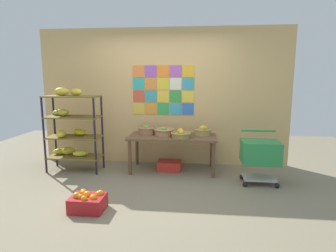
{
  "coord_description": "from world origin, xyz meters",
  "views": [
    {
      "loc": [
        0.69,
        -3.86,
        1.69
      ],
      "look_at": [
        0.21,
        0.55,
        0.92
      ],
      "focal_mm": 30.16,
      "sensor_mm": 36.0,
      "label": 1
    }
  ],
  "objects_px": {
    "display_table": "(172,140)",
    "shopping_cart": "(260,154)",
    "fruit_basket_back_left": "(147,130)",
    "banana_shelf_unit": "(71,127)",
    "produce_crate_under_table": "(169,166)",
    "fruit_basket_back_right": "(164,131)",
    "fruit_basket_right": "(203,131)",
    "fruit_basket_centre": "(181,134)",
    "orange_crate_foreground": "(88,202)"
  },
  "relations": [
    {
      "from": "banana_shelf_unit",
      "to": "fruit_basket_right",
      "type": "bearing_deg",
      "value": 5.94
    },
    {
      "from": "shopping_cart",
      "to": "orange_crate_foreground",
      "type": "bearing_deg",
      "value": -141.54
    },
    {
      "from": "display_table",
      "to": "fruit_basket_centre",
      "type": "relative_size",
      "value": 4.39
    },
    {
      "from": "banana_shelf_unit",
      "to": "fruit_basket_centre",
      "type": "bearing_deg",
      "value": -0.03
    },
    {
      "from": "orange_crate_foreground",
      "to": "banana_shelf_unit",
      "type": "bearing_deg",
      "value": 120.26
    },
    {
      "from": "display_table",
      "to": "fruit_basket_centre",
      "type": "height_order",
      "value": "fruit_basket_centre"
    },
    {
      "from": "banana_shelf_unit",
      "to": "orange_crate_foreground",
      "type": "distance_m",
      "value": 1.9
    },
    {
      "from": "orange_crate_foreground",
      "to": "shopping_cart",
      "type": "height_order",
      "value": "shopping_cart"
    },
    {
      "from": "fruit_basket_right",
      "to": "shopping_cart",
      "type": "height_order",
      "value": "fruit_basket_right"
    },
    {
      "from": "display_table",
      "to": "fruit_basket_back_right",
      "type": "relative_size",
      "value": 4.08
    },
    {
      "from": "fruit_basket_right",
      "to": "orange_crate_foreground",
      "type": "bearing_deg",
      "value": -129.69
    },
    {
      "from": "banana_shelf_unit",
      "to": "orange_crate_foreground",
      "type": "bearing_deg",
      "value": -59.74
    },
    {
      "from": "fruit_basket_right",
      "to": "fruit_basket_back_left",
      "type": "bearing_deg",
      "value": 179.95
    },
    {
      "from": "banana_shelf_unit",
      "to": "display_table",
      "type": "height_order",
      "value": "banana_shelf_unit"
    },
    {
      "from": "fruit_basket_centre",
      "to": "fruit_basket_back_left",
      "type": "xyz_separation_m",
      "value": [
        -0.64,
        0.25,
        0.01
      ]
    },
    {
      "from": "fruit_basket_right",
      "to": "display_table",
      "type": "bearing_deg",
      "value": -168.87
    },
    {
      "from": "fruit_basket_centre",
      "to": "fruit_basket_back_left",
      "type": "relative_size",
      "value": 1.06
    },
    {
      "from": "fruit_basket_centre",
      "to": "shopping_cart",
      "type": "bearing_deg",
      "value": -14.67
    },
    {
      "from": "fruit_basket_right",
      "to": "produce_crate_under_table",
      "type": "distance_m",
      "value": 0.88
    },
    {
      "from": "display_table",
      "to": "shopping_cart",
      "type": "xyz_separation_m",
      "value": [
        1.44,
        -0.48,
        -0.09
      ]
    },
    {
      "from": "fruit_basket_back_left",
      "to": "fruit_basket_back_right",
      "type": "height_order",
      "value": "fruit_basket_back_left"
    },
    {
      "from": "fruit_basket_right",
      "to": "fruit_basket_back_left",
      "type": "distance_m",
      "value": 1.02
    },
    {
      "from": "banana_shelf_unit",
      "to": "fruit_basket_right",
      "type": "xyz_separation_m",
      "value": [
        2.37,
        0.25,
        -0.07
      ]
    },
    {
      "from": "fruit_basket_centre",
      "to": "orange_crate_foreground",
      "type": "height_order",
      "value": "fruit_basket_centre"
    },
    {
      "from": "fruit_basket_back_left",
      "to": "fruit_basket_back_right",
      "type": "distance_m",
      "value": 0.33
    },
    {
      "from": "fruit_basket_back_right",
      "to": "produce_crate_under_table",
      "type": "distance_m",
      "value": 0.64
    },
    {
      "from": "fruit_basket_centre",
      "to": "fruit_basket_back_right",
      "type": "bearing_deg",
      "value": 147.6
    },
    {
      "from": "display_table",
      "to": "shopping_cart",
      "type": "relative_size",
      "value": 1.87
    },
    {
      "from": "banana_shelf_unit",
      "to": "shopping_cart",
      "type": "relative_size",
      "value": 1.82
    },
    {
      "from": "fruit_basket_back_left",
      "to": "shopping_cart",
      "type": "distance_m",
      "value": 2.03
    },
    {
      "from": "banana_shelf_unit",
      "to": "produce_crate_under_table",
      "type": "xyz_separation_m",
      "value": [
        1.77,
        0.17,
        -0.71
      ]
    },
    {
      "from": "banana_shelf_unit",
      "to": "fruit_basket_right",
      "type": "relative_size",
      "value": 4.81
    },
    {
      "from": "banana_shelf_unit",
      "to": "fruit_basket_back_left",
      "type": "bearing_deg",
      "value": 10.44
    },
    {
      "from": "display_table",
      "to": "shopping_cart",
      "type": "bearing_deg",
      "value": -18.29
    },
    {
      "from": "produce_crate_under_table",
      "to": "display_table",
      "type": "bearing_deg",
      "value": -27.31
    },
    {
      "from": "banana_shelf_unit",
      "to": "shopping_cart",
      "type": "bearing_deg",
      "value": -5.88
    },
    {
      "from": "fruit_basket_back_left",
      "to": "shopping_cart",
      "type": "height_order",
      "value": "shopping_cart"
    },
    {
      "from": "produce_crate_under_table",
      "to": "shopping_cart",
      "type": "xyz_separation_m",
      "value": [
        1.5,
        -0.51,
        0.4
      ]
    },
    {
      "from": "fruit_basket_back_left",
      "to": "orange_crate_foreground",
      "type": "distance_m",
      "value": 1.93
    },
    {
      "from": "fruit_basket_right",
      "to": "fruit_basket_centre",
      "type": "relative_size",
      "value": 0.89
    },
    {
      "from": "fruit_basket_centre",
      "to": "orange_crate_foreground",
      "type": "relative_size",
      "value": 0.83
    },
    {
      "from": "display_table",
      "to": "fruit_basket_back_right",
      "type": "distance_m",
      "value": 0.22
    },
    {
      "from": "fruit_basket_right",
      "to": "fruit_basket_centre",
      "type": "bearing_deg",
      "value": -146.94
    },
    {
      "from": "fruit_basket_right",
      "to": "orange_crate_foreground",
      "type": "height_order",
      "value": "fruit_basket_right"
    },
    {
      "from": "shopping_cart",
      "to": "fruit_basket_back_right",
      "type": "bearing_deg",
      "value": 173.19
    },
    {
      "from": "display_table",
      "to": "fruit_basket_right",
      "type": "relative_size",
      "value": 4.95
    },
    {
      "from": "fruit_basket_right",
      "to": "fruit_basket_back_left",
      "type": "xyz_separation_m",
      "value": [
        -1.02,
        0.0,
        -0.0
      ]
    },
    {
      "from": "orange_crate_foreground",
      "to": "fruit_basket_centre",
      "type": "bearing_deg",
      "value": 54.42
    },
    {
      "from": "fruit_basket_right",
      "to": "fruit_basket_centre",
      "type": "distance_m",
      "value": 0.45
    },
    {
      "from": "banana_shelf_unit",
      "to": "display_table",
      "type": "relative_size",
      "value": 0.97
    }
  ]
}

